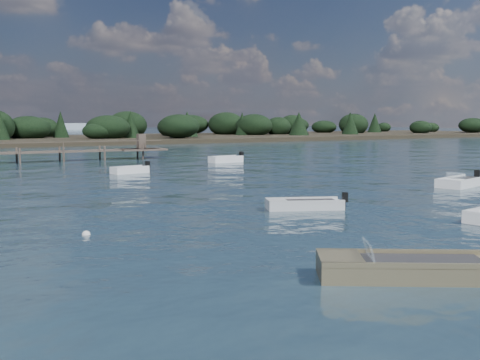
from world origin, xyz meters
TOP-DOWN VIEW (x-y plane):
  - ground at (0.00, 60.00)m, footprint 400.00×400.00m
  - tender_far_white at (-3.26, 31.41)m, footprint 3.43×1.79m
  - dinghy_mid_grey at (-2.43, 8.85)m, footprint 4.00×2.73m
  - dinghy_near_olive at (-7.49, -2.89)m, footprint 5.11×4.15m
  - tender_far_grey_b at (9.23, 38.17)m, footprint 3.88×1.72m
  - dinghy_mid_white_b at (12.39, 11.80)m, footprint 4.96×2.95m
  - buoy_c at (-13.46, 7.70)m, footprint 0.32×0.32m
  - far_headland at (25.00, 100.00)m, footprint 190.00×40.00m

SIDE VIEW (x-z plane):
  - ground at x=0.00m, z-range 0.00..0.00m
  - buoy_c at x=-13.46m, z-range -0.16..0.16m
  - dinghy_mid_grey at x=-2.43m, z-range -0.37..0.64m
  - dinghy_mid_white_b at x=12.39m, z-range -0.45..0.77m
  - tender_far_white at x=-3.26m, z-range -0.41..0.74m
  - dinghy_near_olive at x=-7.49m, z-range -0.48..0.81m
  - tender_far_grey_b at x=9.23m, z-range -0.47..0.84m
  - far_headland at x=25.00m, z-range -0.94..4.86m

